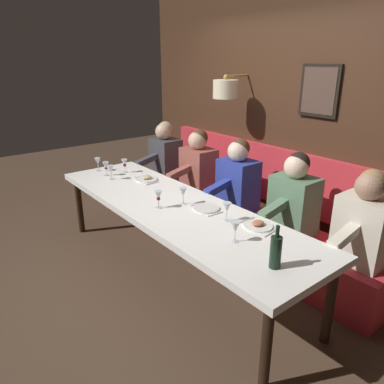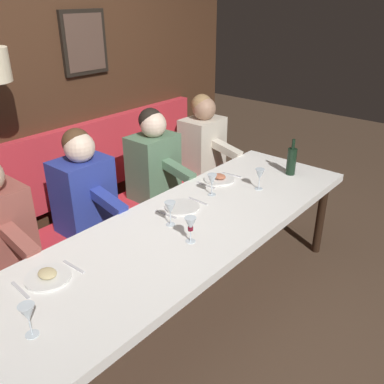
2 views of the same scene
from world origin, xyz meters
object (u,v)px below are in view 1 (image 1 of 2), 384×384
Objects in this scene: dining_table at (173,210)px; diner_far at (198,164)px; wine_glass_2 at (183,192)px; wine_glass_4 at (235,227)px; diner_nearest at (364,221)px; wine_glass_5 at (111,169)px; diner_middle at (238,178)px; diner_farthest at (165,153)px; wine_glass_1 at (125,163)px; wine_bottle at (276,252)px; wine_glass_3 at (106,166)px; wine_glass_6 at (98,162)px; wine_glass_7 at (227,208)px; wine_glass_0 at (158,196)px; diner_near at (294,197)px.

dining_table is 3.96× the size of diner_far.
wine_glass_2 is 1.00× the size of wine_glass_4.
wine_glass_5 is at bearing 112.22° from diner_nearest.
diner_middle is 1.31m from wine_glass_4.
wine_glass_5 is (-0.99, -0.38, 0.04)m from diner_farthest.
wine_glass_1 is 2.49m from wine_bottle.
wine_glass_4 is (-0.94, -1.59, 0.04)m from diner_far.
wine_glass_3 is at bearing 93.84° from dining_table.
wine_glass_6 and wine_glass_7 have the same top height.
diner_middle is at bearing 44.04° from wine_glass_4.
wine_glass_5 is at bearing 87.68° from wine_glass_0.
diner_nearest and diner_near have the same top height.
diner_farthest is at bearing 90.00° from diner_middle.
diner_farthest reaches higher than wine_glass_6.
diner_far reaches higher than wine_glass_3.
dining_table is 1.21m from wine_glass_1.
wine_glass_4 is (-0.94, -0.91, 0.04)m from diner_middle.
diner_nearest reaches higher than wine_bottle.
dining_table is 1.13m from diner_near.
wine_glass_3 is at bearing -168.01° from diner_farthest.
wine_glass_2 reaches higher than dining_table.
wine_glass_7 is (0.23, -1.78, 0.00)m from wine_glass_3.
wine_glass_1 is (0.14, 1.18, 0.17)m from dining_table.
wine_bottle is (-0.99, -0.60, 0.04)m from diner_near.
wine_glass_0 is at bearing 171.52° from dining_table.
diner_nearest is 1.00× the size of diner_near.
diner_far reaches higher than wine_bottle.
wine_glass_2 is (-0.80, -0.08, 0.04)m from diner_middle.
wine_glass_1 is (-0.74, 1.15, 0.04)m from diner_middle.
wine_bottle is at bearing -96.15° from wine_glass_4.
diner_near is 4.82× the size of wine_glass_5.
dining_table is 19.12× the size of wine_glass_2.
diner_far is 1.04m from wine_glass_5.
wine_glass_5 is 1.63m from wine_glass_7.
diner_middle reaches higher than wine_glass_5.
dining_table is at bearing -121.88° from diner_farthest.
diner_nearest is 2.79m from diner_farthest.
dining_table is 19.12× the size of wine_glass_7.
wine_glass_6 is at bearing 86.32° from wine_glass_5.
diner_farthest is at bearing 69.72° from wine_glass_7.
diner_near is 1.03m from wine_glass_2.
wine_glass_2 is at bearing -80.29° from wine_glass_5.
wine_glass_1 is at bearing 111.42° from diner_near.
wine_glass_2 is 1.50m from wine_glass_6.
dining_table is 3.96× the size of diner_middle.
wine_bottle is (-0.99, -2.71, 0.04)m from diner_farthest.
diner_far is (0.00, 0.67, 0.00)m from diner_middle.
diner_nearest reaches higher than wine_glass_1.
diner_near is at bearing -39.04° from wine_glass_2.
dining_table is at bearing 85.24° from wine_bottle.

